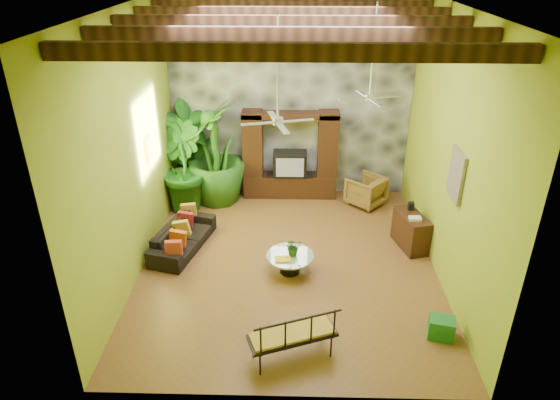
{
  "coord_description": "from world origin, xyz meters",
  "views": [
    {
      "loc": [
        0.05,
        -8.72,
        5.92
      ],
      "look_at": [
        -0.18,
        0.2,
        1.35
      ],
      "focal_mm": 32.0,
      "sensor_mm": 36.0,
      "label": 1
    }
  ],
  "objects_px": {
    "tall_plant_a": "(189,151)",
    "tall_plant_c": "(215,153)",
    "ceiling_fan_back": "(370,87)",
    "iron_bench": "(292,334)",
    "side_console": "(411,231)",
    "coffee_table": "(290,261)",
    "entertainment_center": "(290,162)",
    "ceiling_fan_front": "(278,110)",
    "wicker_armchair": "(366,191)",
    "tall_plant_b": "(181,167)",
    "green_bin": "(441,328)",
    "sofa": "(183,237)"
  },
  "relations": [
    {
      "from": "ceiling_fan_front",
      "to": "coffee_table",
      "type": "xyz_separation_m",
      "value": [
        0.23,
        0.05,
        -3.15
      ]
    },
    {
      "from": "ceiling_fan_back",
      "to": "side_console",
      "type": "xyz_separation_m",
      "value": [
        1.05,
        -0.52,
        -3.01
      ]
    },
    {
      "from": "sofa",
      "to": "iron_bench",
      "type": "bearing_deg",
      "value": -129.15
    },
    {
      "from": "wicker_armchair",
      "to": "tall_plant_c",
      "type": "height_order",
      "value": "tall_plant_c"
    },
    {
      "from": "tall_plant_c",
      "to": "iron_bench",
      "type": "bearing_deg",
      "value": -70.8
    },
    {
      "from": "ceiling_fan_back",
      "to": "green_bin",
      "type": "height_order",
      "value": "ceiling_fan_back"
    },
    {
      "from": "green_bin",
      "to": "tall_plant_b",
      "type": "bearing_deg",
      "value": 139.21
    },
    {
      "from": "ceiling_fan_front",
      "to": "sofa",
      "type": "xyz_separation_m",
      "value": [
        -2.1,
        0.88,
        -3.12
      ]
    },
    {
      "from": "sofa",
      "to": "wicker_armchair",
      "type": "bearing_deg",
      "value": -47.84
    },
    {
      "from": "entertainment_center",
      "to": "green_bin",
      "type": "distance_m",
      "value": 5.96
    },
    {
      "from": "wicker_armchair",
      "to": "side_console",
      "type": "xyz_separation_m",
      "value": [
        0.71,
        -2.0,
        0.01
      ]
    },
    {
      "from": "sofa",
      "to": "ceiling_fan_front",
      "type": "bearing_deg",
      "value": -97.98
    },
    {
      "from": "entertainment_center",
      "to": "tall_plant_b",
      "type": "xyz_separation_m",
      "value": [
        -2.65,
        -0.78,
        0.14
      ]
    },
    {
      "from": "iron_bench",
      "to": "tall_plant_b",
      "type": "bearing_deg",
      "value": 97.36
    },
    {
      "from": "entertainment_center",
      "to": "ceiling_fan_back",
      "type": "bearing_deg",
      "value": -50.43
    },
    {
      "from": "tall_plant_b",
      "to": "coffee_table",
      "type": "xyz_separation_m",
      "value": [
        2.68,
        -2.7,
        -0.85
      ]
    },
    {
      "from": "entertainment_center",
      "to": "ceiling_fan_front",
      "type": "bearing_deg",
      "value": -93.24
    },
    {
      "from": "ceiling_fan_front",
      "to": "iron_bench",
      "type": "distance_m",
      "value": 3.74
    },
    {
      "from": "ceiling_fan_front",
      "to": "wicker_armchair",
      "type": "distance_m",
      "value": 4.82
    },
    {
      "from": "ceiling_fan_back",
      "to": "tall_plant_b",
      "type": "relative_size",
      "value": 0.84
    },
    {
      "from": "entertainment_center",
      "to": "green_bin",
      "type": "relative_size",
      "value": 5.66
    },
    {
      "from": "tall_plant_c",
      "to": "ceiling_fan_back",
      "type": "bearing_deg",
      "value": -24.96
    },
    {
      "from": "green_bin",
      "to": "side_console",
      "type": "bearing_deg",
      "value": 88.92
    },
    {
      "from": "side_console",
      "to": "green_bin",
      "type": "height_order",
      "value": "side_console"
    },
    {
      "from": "sofa",
      "to": "coffee_table",
      "type": "distance_m",
      "value": 2.48
    },
    {
      "from": "wicker_armchair",
      "to": "green_bin",
      "type": "xyz_separation_m",
      "value": [
        0.66,
        -4.85,
        -0.19
      ]
    },
    {
      "from": "entertainment_center",
      "to": "sofa",
      "type": "bearing_deg",
      "value": -130.84
    },
    {
      "from": "iron_bench",
      "to": "side_console",
      "type": "xyz_separation_m",
      "value": [
        2.56,
        3.47,
        -0.15
      ]
    },
    {
      "from": "coffee_table",
      "to": "ceiling_fan_back",
      "type": "bearing_deg",
      "value": 44.67
    },
    {
      "from": "ceiling_fan_front",
      "to": "coffee_table",
      "type": "distance_m",
      "value": 3.15
    },
    {
      "from": "ceiling_fan_back",
      "to": "wicker_armchair",
      "type": "height_order",
      "value": "ceiling_fan_back"
    },
    {
      "from": "ceiling_fan_front",
      "to": "coffee_table",
      "type": "bearing_deg",
      "value": 12.42
    },
    {
      "from": "tall_plant_b",
      "to": "green_bin",
      "type": "relative_size",
      "value": 5.23
    },
    {
      "from": "sofa",
      "to": "tall_plant_a",
      "type": "height_order",
      "value": "tall_plant_a"
    },
    {
      "from": "ceiling_fan_back",
      "to": "wicker_armchair",
      "type": "relative_size",
      "value": 2.24
    },
    {
      "from": "coffee_table",
      "to": "entertainment_center",
      "type": "bearing_deg",
      "value": 90.55
    },
    {
      "from": "wicker_armchair",
      "to": "green_bin",
      "type": "bearing_deg",
      "value": 50.63
    },
    {
      "from": "tall_plant_c",
      "to": "wicker_armchair",
      "type": "bearing_deg",
      "value": -1.95
    },
    {
      "from": "ceiling_fan_front",
      "to": "coffee_table",
      "type": "relative_size",
      "value": 1.95
    },
    {
      "from": "ceiling_fan_front",
      "to": "side_console",
      "type": "relative_size",
      "value": 1.91
    },
    {
      "from": "tall_plant_c",
      "to": "iron_bench",
      "type": "height_order",
      "value": "tall_plant_c"
    },
    {
      "from": "ceiling_fan_back",
      "to": "tall_plant_c",
      "type": "distance_m",
      "value": 4.35
    },
    {
      "from": "ceiling_fan_front",
      "to": "green_bin",
      "type": "height_order",
      "value": "ceiling_fan_front"
    },
    {
      "from": "entertainment_center",
      "to": "green_bin",
      "type": "height_order",
      "value": "entertainment_center"
    },
    {
      "from": "side_console",
      "to": "ceiling_fan_back",
      "type": "bearing_deg",
      "value": 138.25
    },
    {
      "from": "tall_plant_a",
      "to": "tall_plant_c",
      "type": "bearing_deg",
      "value": -14.67
    },
    {
      "from": "wicker_armchair",
      "to": "iron_bench",
      "type": "bearing_deg",
      "value": 24.24
    },
    {
      "from": "ceiling_fan_back",
      "to": "entertainment_center",
      "type": "bearing_deg",
      "value": 129.57
    },
    {
      "from": "sofa",
      "to": "iron_bench",
      "type": "distance_m",
      "value": 4.05
    },
    {
      "from": "green_bin",
      "to": "tall_plant_a",
      "type": "bearing_deg",
      "value": 134.97
    }
  ]
}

